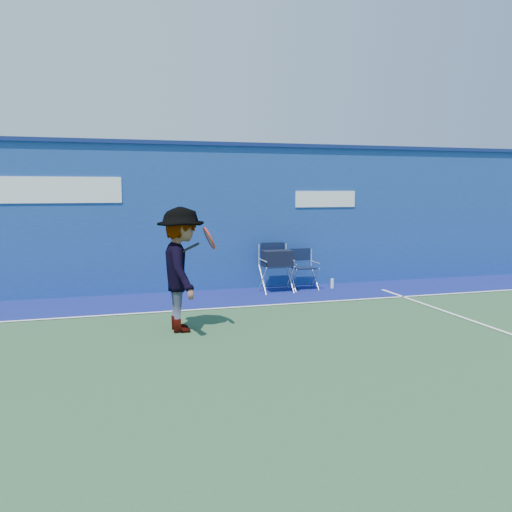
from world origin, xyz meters
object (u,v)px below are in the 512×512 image
object	(u,v)px
water_bottle	(332,284)
tennis_player	(182,269)
directors_chair_left	(276,271)
directors_chair_right	(304,277)

from	to	relation	value
water_bottle	tennis_player	distance (m)	4.51
directors_chair_left	water_bottle	size ratio (longest dim) A/B	4.75
directors_chair_right	tennis_player	distance (m)	4.04
directors_chair_left	directors_chair_right	world-z (taller)	directors_chair_left
water_bottle	directors_chair_left	bearing A→B (deg)	-178.78
tennis_player	directors_chair_right	bearing A→B (deg)	41.50
water_bottle	tennis_player	world-z (taller)	tennis_player
directors_chair_right	tennis_player	bearing A→B (deg)	-138.50
directors_chair_left	water_bottle	bearing A→B (deg)	1.22
directors_chair_left	tennis_player	world-z (taller)	tennis_player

